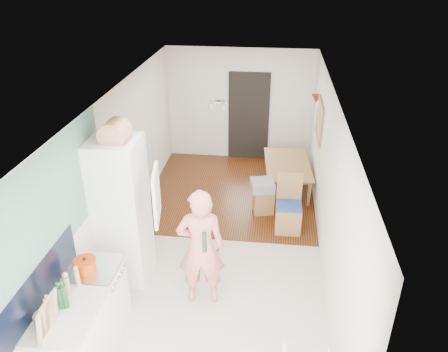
% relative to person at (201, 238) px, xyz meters
% --- Properties ---
extents(room_shell, '(3.20, 7.00, 2.50)m').
position_rel_person_xyz_m(room_shell, '(0.09, 1.19, 0.24)').
color(room_shell, silver).
rests_on(room_shell, ground).
extents(floor, '(3.20, 7.00, 0.01)m').
position_rel_person_xyz_m(floor, '(0.09, 1.19, -1.01)').
color(floor, beige).
rests_on(floor, ground).
extents(wood_floor_overlay, '(3.20, 3.30, 0.01)m').
position_rel_person_xyz_m(wood_floor_overlay, '(0.09, 3.04, -1.01)').
color(wood_floor_overlay, '#563012').
rests_on(wood_floor_overlay, room_shell).
extents(sage_wall_panel, '(0.02, 3.00, 1.30)m').
position_rel_person_xyz_m(sage_wall_panel, '(-1.50, -0.81, 0.84)').
color(sage_wall_panel, slate).
rests_on(sage_wall_panel, room_shell).
extents(tile_splashback, '(0.02, 1.90, 0.50)m').
position_rel_person_xyz_m(tile_splashback, '(-1.49, -1.36, 0.14)').
color(tile_splashback, black).
rests_on(tile_splashback, room_shell).
extents(doorway_recess, '(0.90, 0.04, 2.00)m').
position_rel_person_xyz_m(doorway_recess, '(0.29, 4.67, -0.01)').
color(doorway_recess, black).
rests_on(doorway_recess, room_shell).
extents(base_cabinet, '(0.60, 0.90, 0.86)m').
position_rel_person_xyz_m(base_cabinet, '(-1.21, -1.36, -0.58)').
color(base_cabinet, white).
rests_on(base_cabinet, room_shell).
extents(worktop, '(0.62, 0.92, 0.06)m').
position_rel_person_xyz_m(worktop, '(-1.21, -1.36, -0.12)').
color(worktop, beige).
rests_on(worktop, room_shell).
extents(range_cooker, '(0.60, 0.60, 0.88)m').
position_rel_person_xyz_m(range_cooker, '(-1.21, -0.61, -0.57)').
color(range_cooker, white).
rests_on(range_cooker, room_shell).
extents(cooker_top, '(0.60, 0.60, 0.04)m').
position_rel_person_xyz_m(cooker_top, '(-1.21, -0.61, -0.11)').
color(cooker_top, silver).
rests_on(cooker_top, room_shell).
extents(fridge_housing, '(0.66, 0.66, 2.15)m').
position_rel_person_xyz_m(fridge_housing, '(-1.18, 0.41, 0.06)').
color(fridge_housing, white).
rests_on(fridge_housing, room_shell).
extents(fridge_door, '(0.14, 0.56, 0.70)m').
position_rel_person_xyz_m(fridge_door, '(-0.57, 0.11, 0.54)').
color(fridge_door, white).
rests_on(fridge_door, room_shell).
extents(fridge_interior, '(0.02, 0.52, 0.66)m').
position_rel_person_xyz_m(fridge_interior, '(-0.87, 0.41, 0.54)').
color(fridge_interior, white).
rests_on(fridge_interior, room_shell).
extents(pinboard, '(0.03, 0.90, 0.70)m').
position_rel_person_xyz_m(pinboard, '(1.67, 3.09, 0.54)').
color(pinboard, tan).
rests_on(pinboard, room_shell).
extents(pinboard_frame, '(0.00, 0.94, 0.74)m').
position_rel_person_xyz_m(pinboard_frame, '(1.66, 3.09, 0.54)').
color(pinboard_frame, brown).
rests_on(pinboard_frame, room_shell).
extents(wall_sconce, '(0.18, 0.18, 0.16)m').
position_rel_person_xyz_m(wall_sconce, '(1.63, 3.74, 0.74)').
color(wall_sconce, maroon).
rests_on(wall_sconce, room_shell).
extents(person, '(0.80, 0.58, 2.03)m').
position_rel_person_xyz_m(person, '(0.00, 0.00, 0.00)').
color(person, '#E77969').
rests_on(person, floor).
extents(dining_table, '(0.83, 1.37, 0.46)m').
position_rel_person_xyz_m(dining_table, '(1.20, 3.32, -0.78)').
color(dining_table, brown).
rests_on(dining_table, floor).
extents(dining_chair, '(0.43, 0.43, 1.01)m').
position_rel_person_xyz_m(dining_chair, '(1.18, 1.82, -0.51)').
color(dining_chair, brown).
rests_on(dining_chair, floor).
extents(stool, '(0.42, 0.42, 0.46)m').
position_rel_person_xyz_m(stool, '(0.74, 2.36, -0.78)').
color(stool, brown).
rests_on(stool, floor).
extents(grey_drape, '(0.47, 0.47, 0.18)m').
position_rel_person_xyz_m(grey_drape, '(0.71, 2.35, -0.46)').
color(grey_drape, gray).
rests_on(grey_drape, stool).
extents(bread_bin, '(0.40, 0.38, 0.19)m').
position_rel_person_xyz_m(bread_bin, '(-1.12, 0.38, 1.23)').
color(bread_bin, tan).
rests_on(bread_bin, fridge_housing).
extents(red_casserole, '(0.32, 0.32, 0.15)m').
position_rel_person_xyz_m(red_casserole, '(-1.26, -0.67, -0.02)').
color(red_casserole, '#C83603').
rests_on(red_casserole, cooker_top).
extents(steel_pan, '(0.27, 0.27, 0.11)m').
position_rel_person_xyz_m(steel_pan, '(-1.34, -1.51, -0.04)').
color(steel_pan, silver).
rests_on(steel_pan, worktop).
extents(held_bottle, '(0.06, 0.06, 0.28)m').
position_rel_person_xyz_m(held_bottle, '(0.09, -0.20, 0.09)').
color(held_bottle, '#193E20').
rests_on(held_bottle, person).
extents(bottle_a, '(0.08, 0.08, 0.27)m').
position_rel_person_xyz_m(bottle_a, '(-1.28, -1.28, 0.04)').
color(bottle_a, '#193E20').
rests_on(bottle_a, worktop).
extents(bottle_b, '(0.08, 0.08, 0.29)m').
position_rel_person_xyz_m(bottle_b, '(-1.23, -1.27, 0.05)').
color(bottle_b, '#193E20').
rests_on(bottle_b, worktop).
extents(bottle_c, '(0.10, 0.10, 0.20)m').
position_rel_person_xyz_m(bottle_c, '(-1.35, -1.38, 0.01)').
color(bottle_c, silver).
rests_on(bottle_c, worktop).
extents(pepper_mill_front, '(0.07, 0.07, 0.23)m').
position_rel_person_xyz_m(pepper_mill_front, '(-1.30, -1.07, 0.02)').
color(pepper_mill_front, tan).
rests_on(pepper_mill_front, worktop).
extents(pepper_mill_back, '(0.07, 0.07, 0.21)m').
position_rel_person_xyz_m(pepper_mill_back, '(-1.25, -0.92, 0.01)').
color(pepper_mill_back, tan).
rests_on(pepper_mill_back, worktop).
extents(chopping_boards, '(0.11, 0.30, 0.41)m').
position_rel_person_xyz_m(chopping_boards, '(-1.24, -1.60, 0.11)').
color(chopping_boards, tan).
rests_on(chopping_boards, worktop).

